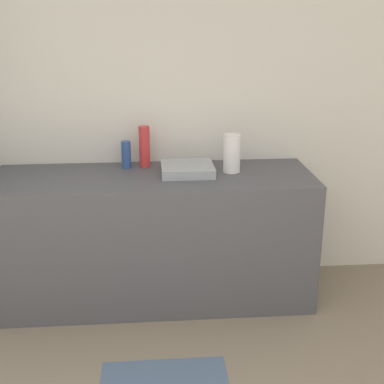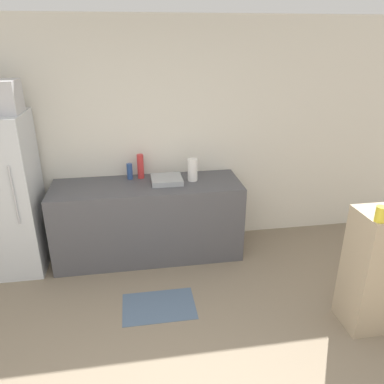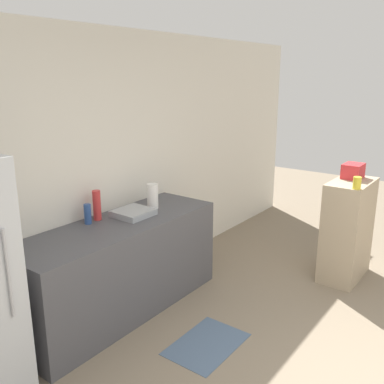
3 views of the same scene
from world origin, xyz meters
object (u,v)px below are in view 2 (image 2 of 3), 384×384
Objects in this scene: paper_towel_roll at (193,170)px; bottle_short at (130,171)px; bottle_tall at (140,166)px; jar at (381,214)px; refrigerator at (9,196)px.

bottle_short is at bearing 167.22° from paper_towel_roll.
jar is at bearing -46.43° from bottle_tall.
refrigerator reaches higher than bottle_short.
bottle_short is 0.73× the size of paper_towel_roll.
jar is at bearing -26.88° from refrigerator.
refrigerator is at bearing -169.97° from bottle_tall.
refrigerator is 6.77× the size of paper_towel_roll.
bottle_tall reaches higher than bottle_short.
refrigerator is 13.95× the size of jar.
refrigerator reaches higher than bottle_tall.
bottle_tall is at bearing 7.05° from bottle_short.
paper_towel_roll reaches higher than bottle_short.
paper_towel_roll is (0.69, -0.16, 0.03)m from bottle_short.
bottle_tall is 1.11× the size of paper_towel_roll.
bottle_tall is 1.53× the size of bottle_short.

